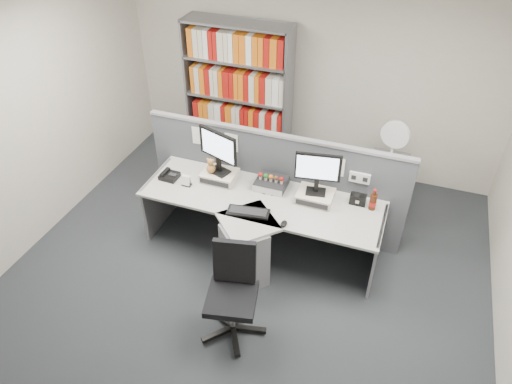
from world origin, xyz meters
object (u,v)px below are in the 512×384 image
at_px(filing_cabinet, 385,187).
at_px(desk_fan, 395,137).
at_px(speaker, 358,199).
at_px(desk, 254,229).
at_px(monitor_right, 318,170).
at_px(shelving_unit, 239,99).
at_px(desk_phone, 169,176).
at_px(office_chair, 233,289).
at_px(desktop_pc, 271,184).
at_px(desk_calendar, 186,181).
at_px(mouse, 284,224).
at_px(monitor_left, 218,149).
at_px(cola_bottle, 373,202).
at_px(keyboard, 248,212).

distance_m(filing_cabinet, desk_fan, 0.70).
height_order(speaker, filing_cabinet, speaker).
bearing_deg(desk, monitor_right, 35.08).
height_order(speaker, shelving_unit, shelving_unit).
relative_size(desk_phone, filing_cabinet, 0.29).
bearing_deg(desk_phone, office_chair, -42.06).
relative_size(desktop_pc, speaker, 1.97).
distance_m(desktop_pc, office_chair, 1.35).
bearing_deg(filing_cabinet, desk_calendar, -148.79).
bearing_deg(mouse, monitor_left, 151.33).
relative_size(desktop_pc, shelving_unit, 0.17).
height_order(cola_bottle, desk_fan, desk_fan).
distance_m(mouse, speaker, 0.86).
bearing_deg(cola_bottle, desk_calendar, -171.87).
distance_m(monitor_right, cola_bottle, 0.66).
distance_m(monitor_left, shelving_unit, 1.51).
xyz_separation_m(desk_phone, desk_calendar, (0.25, -0.06, 0.02)).
relative_size(desktop_pc, cola_bottle, 1.36).
xyz_separation_m(mouse, office_chair, (-0.24, -0.77, -0.23)).
bearing_deg(desk, desk_fan, 49.38).
bearing_deg(desk_fan, mouse, -119.15).
height_order(desk, office_chair, office_chair).
bearing_deg(desk, cola_bottle, 21.19).
height_order(desktop_pc, desk_calendar, desk_calendar).
height_order(monitor_right, keyboard, monitor_right).
distance_m(mouse, cola_bottle, 0.96).
bearing_deg(desk_calendar, keyboard, -14.93).
height_order(keyboard, filing_cabinet, keyboard).
distance_m(cola_bottle, office_chair, 1.70).
height_order(filing_cabinet, office_chair, office_chair).
xyz_separation_m(filing_cabinet, office_chair, (-1.09, -2.28, 0.16)).
bearing_deg(mouse, desktop_pc, 119.84).
relative_size(cola_bottle, office_chair, 0.26).
relative_size(cola_bottle, shelving_unit, 0.12).
distance_m(monitor_right, desk_phone, 1.69).
bearing_deg(office_chair, cola_bottle, 52.24).
height_order(desk, monitor_right, monitor_right).
bearing_deg(office_chair, speaker, 57.40).
height_order(monitor_right, desk_calendar, monitor_right).
distance_m(monitor_right, shelving_unit, 2.06).
distance_m(monitor_left, monitor_right, 1.10).
relative_size(monitor_right, mouse, 4.77).
bearing_deg(office_chair, desk, 97.35).
bearing_deg(desktop_pc, cola_bottle, -0.19).
bearing_deg(filing_cabinet, monitor_right, -122.76).
relative_size(monitor_left, desktop_pc, 1.53).
bearing_deg(desk_phone, shelving_unit, 83.09).
bearing_deg(desk, monitor_left, 145.26).
relative_size(desktop_pc, desk_fan, 0.59).
distance_m(desk, desk_fan, 1.94).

